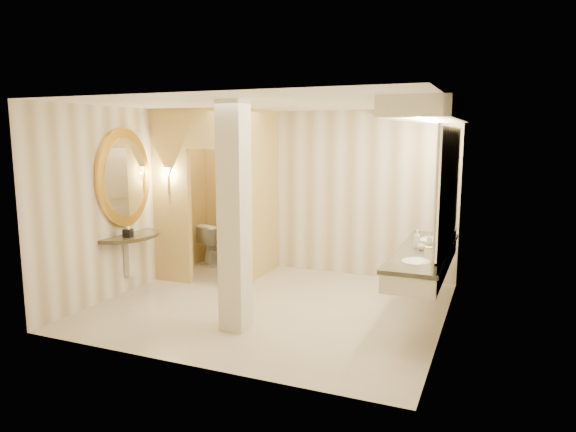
{
  "coord_description": "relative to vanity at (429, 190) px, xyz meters",
  "views": [
    {
      "loc": [
        2.8,
        -6.13,
        2.3
      ],
      "look_at": [
        0.16,
        0.2,
        1.22
      ],
      "focal_mm": 32.0,
      "sensor_mm": 36.0,
      "label": 1
    }
  ],
  "objects": [
    {
      "name": "pillar",
      "position": [
        -2.03,
        -1.31,
        -0.28
      ],
      "size": [
        0.31,
        0.31,
        2.7
      ],
      "primitive_type": "cube",
      "color": "beige",
      "rests_on": "floor"
    },
    {
      "name": "toilet",
      "position": [
        -3.8,
        1.34,
        -1.26
      ],
      "size": [
        0.63,
        0.82,
        0.74
      ],
      "primitive_type": "imported",
      "rotation": [
        0.0,
        0.0,
        2.81
      ],
      "color": "white",
      "rests_on": "floor"
    },
    {
      "name": "wall_right",
      "position": [
        0.27,
        -0.4,
        -0.28
      ],
      "size": [
        0.02,
        4.0,
        2.7
      ],
      "primitive_type": "cube",
      "color": "beige",
      "rests_on": "floor"
    },
    {
      "name": "console_shelf",
      "position": [
        -4.19,
        -0.64,
        -0.28
      ],
      "size": [
        1.09,
        1.09,
        2.0
      ],
      "color": "black",
      "rests_on": "floor"
    },
    {
      "name": "tissue_box",
      "position": [
        -4.01,
        -0.81,
        -0.7
      ],
      "size": [
        0.13,
        0.13,
        0.11
      ],
      "primitive_type": "cube",
      "rotation": [
        0.0,
        0.0,
        0.12
      ],
      "color": "black",
      "rests_on": "console_shelf"
    },
    {
      "name": "ceiling",
      "position": [
        -1.98,
        -0.4,
        1.07
      ],
      "size": [
        4.5,
        4.5,
        0.0
      ],
      "primitive_type": "plane",
      "rotation": [
        3.14,
        0.0,
        0.0
      ],
      "color": "white",
      "rests_on": "wall_back"
    },
    {
      "name": "soap_bottle_b",
      "position": [
        -0.05,
        -0.09,
        -0.69
      ],
      "size": [
        0.1,
        0.1,
        0.12
      ],
      "primitive_type": "imported",
      "rotation": [
        0.0,
        0.0,
        0.01
      ],
      "color": "silver",
      "rests_on": "vanity"
    },
    {
      "name": "wall_back",
      "position": [
        -1.98,
        1.6,
        -0.28
      ],
      "size": [
        4.5,
        0.02,
        2.7
      ],
      "primitive_type": "cube",
      "color": "beige",
      "rests_on": "floor"
    },
    {
      "name": "wall_sconce",
      "position": [
        -3.9,
        0.03,
        0.1
      ],
      "size": [
        0.14,
        0.14,
        0.42
      ],
      "color": "#B6943A",
      "rests_on": "toilet_closet"
    },
    {
      "name": "wall_front",
      "position": [
        -1.98,
        -2.4,
        -0.28
      ],
      "size": [
        4.5,
        0.02,
        2.7
      ],
      "primitive_type": "cube",
      "color": "beige",
      "rests_on": "floor"
    },
    {
      "name": "soap_bottle_c",
      "position": [
        -0.13,
        0.04,
        -0.64
      ],
      "size": [
        0.1,
        0.1,
        0.23
      ],
      "primitive_type": "imported",
      "rotation": [
        0.0,
        0.0,
        -0.11
      ],
      "color": "#C6B28C",
      "rests_on": "vanity"
    },
    {
      "name": "soap_bottle_a",
      "position": [
        -0.01,
        0.37,
        -0.69
      ],
      "size": [
        0.06,
        0.06,
        0.13
      ],
      "primitive_type": "imported",
      "rotation": [
        0.0,
        0.0,
        -0.09
      ],
      "color": "beige",
      "rests_on": "vanity"
    },
    {
      "name": "wall_left",
      "position": [
        -4.23,
        -0.4,
        -0.28
      ],
      "size": [
        0.02,
        4.0,
        2.7
      ],
      "primitive_type": "cube",
      "color": "beige",
      "rests_on": "floor"
    },
    {
      "name": "vanity",
      "position": [
        0.0,
        0.0,
        0.0
      ],
      "size": [
        0.75,
        2.65,
        2.09
      ],
      "color": "beige",
      "rests_on": "floor"
    },
    {
      "name": "toilet_closet",
      "position": [
        -3.09,
        0.57,
        -0.24
      ],
      "size": [
        1.5,
        1.55,
        2.7
      ],
      "color": "#D3C46E",
      "rests_on": "floor"
    },
    {
      "name": "floor",
      "position": [
        -1.98,
        -0.4,
        -1.63
      ],
      "size": [
        4.5,
        4.5,
        0.0
      ],
      "primitive_type": "plane",
      "color": "beige",
      "rests_on": "ground"
    }
  ]
}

